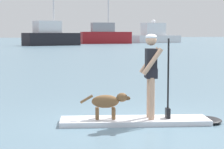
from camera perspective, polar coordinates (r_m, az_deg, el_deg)
ground_plane at (r=8.60m, az=3.05°, el=-6.54°), size 400.00×400.00×0.00m
paddleboard at (r=8.62m, az=4.55°, el=-6.19°), size 3.27×1.96×0.10m
person_paddler at (r=8.49m, az=5.33°, el=0.62°), size 0.68×0.60×1.68m
dog at (r=8.48m, az=-0.56°, el=-3.69°), size 0.95×0.47×0.52m
moored_boat_center at (r=67.27m, az=-8.25°, el=5.11°), size 8.83×4.19×10.51m
moored_boat_starboard at (r=79.23m, az=-0.89°, el=5.25°), size 9.59×4.33×12.06m
moored_boat_far_port at (r=87.72m, az=5.81°, el=5.23°), size 10.90×3.97×4.68m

